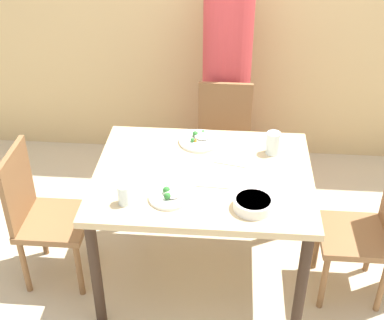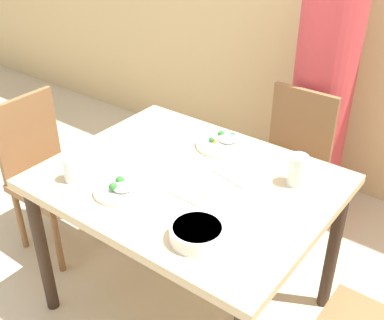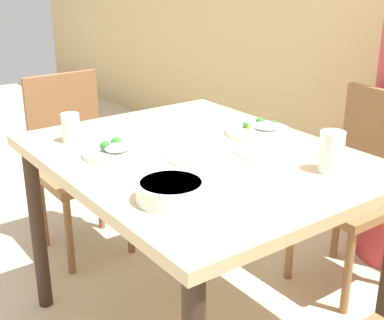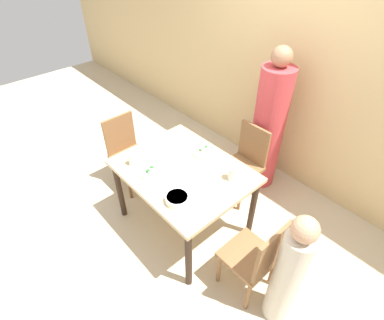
{
  "view_description": "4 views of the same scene",
  "coord_description": "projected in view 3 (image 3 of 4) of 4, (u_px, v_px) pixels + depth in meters",
  "views": [
    {
      "loc": [
        0.14,
        -2.45,
        2.45
      ],
      "look_at": [
        -0.06,
        -0.01,
        0.87
      ],
      "focal_mm": 50.0,
      "sensor_mm": 36.0,
      "label": 1
    },
    {
      "loc": [
        1.05,
        -1.37,
        1.91
      ],
      "look_at": [
        -0.05,
        0.1,
        0.8
      ],
      "focal_mm": 45.0,
      "sensor_mm": 36.0,
      "label": 2
    },
    {
      "loc": [
        1.43,
        -1.07,
        1.43
      ],
      "look_at": [
        0.07,
        -0.08,
        0.79
      ],
      "focal_mm": 50.0,
      "sensor_mm": 36.0,
      "label": 3
    },
    {
      "loc": [
        1.62,
        -1.35,
        2.61
      ],
      "look_at": [
        0.04,
        0.07,
        0.87
      ],
      "focal_mm": 28.0,
      "sensor_mm": 36.0,
      "label": 4
    }
  ],
  "objects": [
    {
      "name": "glass_water_short",
      "position": [
        331.0,
        152.0,
        1.71
      ],
      "size": [
        0.08,
        0.08,
        0.14
      ],
      "color": "silver",
      "rests_on": "dining_table"
    },
    {
      "name": "chair_empty_left",
      "position": [
        76.0,
        159.0,
        2.69
      ],
      "size": [
        0.4,
        0.4,
        0.89
      ],
      "rotation": [
        0.0,
        0.0,
        1.57
      ],
      "color": "brown",
      "rests_on": "ground_plane"
    },
    {
      "name": "plate_rice_adult",
      "position": [
        260.0,
        130.0,
        2.1
      ],
      "size": [
        0.26,
        0.26,
        0.05
      ],
      "color": "white",
      "rests_on": "dining_table"
    },
    {
      "name": "bowl_curry",
      "position": [
        171.0,
        190.0,
        1.52
      ],
      "size": [
        0.2,
        0.2,
        0.06
      ],
      "color": "white",
      "rests_on": "dining_table"
    },
    {
      "name": "glass_water_tall",
      "position": [
        71.0,
        128.0,
        2.0
      ],
      "size": [
        0.07,
        0.07,
        0.11
      ],
      "color": "silver",
      "rests_on": "dining_table"
    },
    {
      "name": "spoon_steel",
      "position": [
        246.0,
        158.0,
        1.84
      ],
      "size": [
        0.18,
        0.06,
        0.01
      ],
      "color": "silver",
      "rests_on": "dining_table"
    },
    {
      "name": "dining_table",
      "position": [
        198.0,
        177.0,
        1.93
      ],
      "size": [
        1.22,
        0.96,
        0.78
      ],
      "color": "tan",
      "rests_on": "ground_plane"
    },
    {
      "name": "plate_rice_child",
      "position": [
        114.0,
        151.0,
        1.87
      ],
      "size": [
        0.21,
        0.21,
        0.06
      ],
      "color": "white",
      "rests_on": "dining_table"
    },
    {
      "name": "chair_adult_spot",
      "position": [
        358.0,
        185.0,
        2.38
      ],
      "size": [
        0.4,
        0.4,
        0.89
      ],
      "color": "brown",
      "rests_on": "ground_plane"
    },
    {
      "name": "fork_steel",
      "position": [
        178.0,
        165.0,
        1.78
      ],
      "size": [
        0.18,
        0.03,
        0.01
      ],
      "color": "silver",
      "rests_on": "dining_table"
    }
  ]
}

